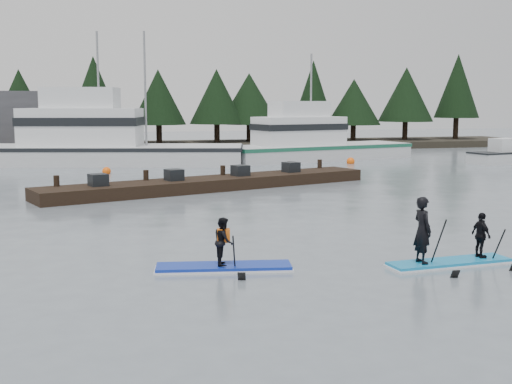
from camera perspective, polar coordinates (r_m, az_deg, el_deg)
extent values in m
plane|color=slate|center=(15.36, 5.59, -7.02)|extent=(160.00, 160.00, 0.00)
cube|color=#2D281E|center=(56.30, -9.12, 4.01)|extent=(70.00, 8.00, 0.60)
cube|color=silver|center=(43.37, -12.53, 2.57)|extent=(17.49, 8.59, 2.25)
cube|color=white|center=(43.69, -15.23, 5.60)|extent=(8.17, 5.09, 2.44)
cylinder|color=gray|center=(43.39, -13.82, 8.89)|extent=(0.14, 0.14, 7.36)
cube|color=silver|center=(46.24, 5.56, 3.02)|extent=(14.36, 7.20, 1.97)
cube|color=white|center=(45.21, 3.85, 5.44)|extent=(6.72, 4.28, 1.97)
cylinder|color=gray|center=(45.70, 4.91, 8.19)|extent=(0.14, 0.14, 6.34)
cube|color=black|center=(29.85, -3.84, 0.76)|extent=(16.23, 7.45, 0.55)
sphere|color=#FF5D0C|center=(37.55, -13.14, 1.60)|extent=(0.49, 0.49, 0.49)
sphere|color=#FF5D0C|center=(43.24, 8.41, 2.51)|extent=(0.54, 0.54, 0.54)
cube|color=#112CA2|center=(15.45, -2.88, -6.68)|extent=(3.30, 1.30, 0.12)
imported|color=black|center=(15.30, -2.90, -4.39)|extent=(0.52, 0.62, 1.14)
cube|color=orange|center=(15.27, -2.90, -3.88)|extent=(0.33, 0.25, 0.32)
cylinder|color=black|center=(15.20, -1.91, -6.26)|extent=(0.29, 0.83, 1.45)
cube|color=#1380BA|center=(16.58, 16.81, -6.02)|extent=(3.21, 0.97, 0.11)
imported|color=black|center=(15.95, 14.58, -3.29)|extent=(0.43, 0.62, 1.62)
cylinder|color=black|center=(16.00, 15.71, -4.92)|extent=(0.10, 0.96, 1.62)
imported|color=black|center=(16.97, 19.38, -3.65)|extent=(0.33, 0.69, 1.14)
cylinder|color=black|center=(17.05, 20.43, -5.24)|extent=(0.09, 0.86, 1.45)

